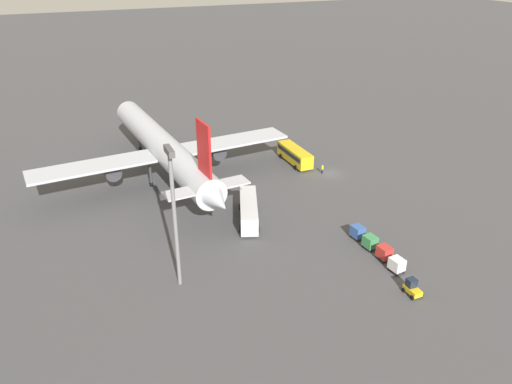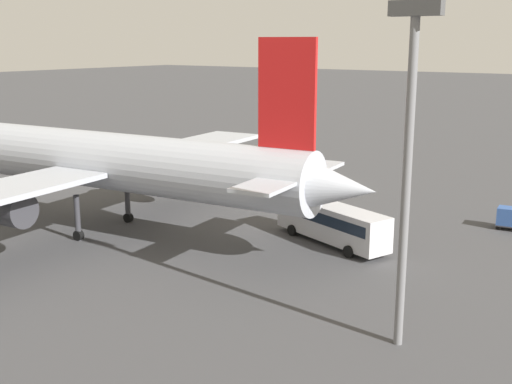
{
  "view_description": "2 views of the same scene",
  "coord_description": "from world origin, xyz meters",
  "px_view_note": "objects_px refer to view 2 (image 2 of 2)",
  "views": [
    {
      "loc": [
        -76.29,
        47.63,
        39.79
      ],
      "look_at": [
        -7.45,
        18.74,
        2.91
      ],
      "focal_mm": 35.0,
      "sensor_mm": 36.0,
      "label": 1
    },
    {
      "loc": [
        -35.73,
        68.85,
        16.97
      ],
      "look_at": [
        -3.14,
        21.45,
        3.48
      ],
      "focal_mm": 45.0,
      "sensor_mm": 36.0,
      "label": 2
    }
  ],
  "objects_px": {
    "shuttle_bus_far": "(331,221)",
    "cargo_cart_blue": "(508,217)",
    "shuttle_bus_near": "(266,167)",
    "airplane": "(87,160)",
    "worker_person": "(324,178)"
  },
  "relations": [
    {
      "from": "airplane",
      "to": "worker_person",
      "type": "relative_size",
      "value": 31.98
    },
    {
      "from": "worker_person",
      "to": "shuttle_bus_far",
      "type": "bearing_deg",
      "value": 120.07
    },
    {
      "from": "shuttle_bus_near",
      "to": "shuttle_bus_far",
      "type": "xyz_separation_m",
      "value": [
        -18.42,
        17.55,
        0.12
      ]
    },
    {
      "from": "airplane",
      "to": "shuttle_bus_near",
      "type": "height_order",
      "value": "airplane"
    },
    {
      "from": "worker_person",
      "to": "shuttle_bus_near",
      "type": "bearing_deg",
      "value": 21.44
    },
    {
      "from": "cargo_cart_blue",
      "to": "shuttle_bus_near",
      "type": "bearing_deg",
      "value": -8.5
    },
    {
      "from": "shuttle_bus_far",
      "to": "cargo_cart_blue",
      "type": "distance_m",
      "value": 17.45
    },
    {
      "from": "shuttle_bus_far",
      "to": "worker_person",
      "type": "distance_m",
      "value": 23.36
    },
    {
      "from": "shuttle_bus_near",
      "to": "shuttle_bus_far",
      "type": "relative_size",
      "value": 0.87
    },
    {
      "from": "shuttle_bus_near",
      "to": "cargo_cart_blue",
      "type": "relative_size",
      "value": 4.84
    },
    {
      "from": "shuttle_bus_far",
      "to": "cargo_cart_blue",
      "type": "bearing_deg",
      "value": -110.98
    },
    {
      "from": "shuttle_bus_far",
      "to": "worker_person",
      "type": "relative_size",
      "value": 6.91
    },
    {
      "from": "airplane",
      "to": "shuttle_bus_near",
      "type": "relative_size",
      "value": 5.29
    },
    {
      "from": "airplane",
      "to": "worker_person",
      "type": "distance_m",
      "value": 30.71
    },
    {
      "from": "worker_person",
      "to": "airplane",
      "type": "bearing_deg",
      "value": 72.78
    }
  ]
}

